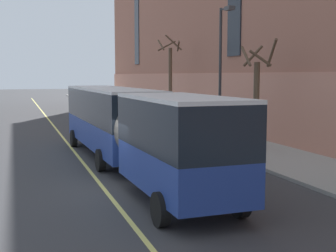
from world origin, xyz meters
TOP-DOWN VIEW (x-y plane):
  - ground_plane at (0.00, 0.00)m, footprint 260.00×260.00m
  - sidewalk at (8.62, 3.00)m, footprint 4.64×160.00m
  - city_bus at (0.68, 3.56)m, footprint 3.34×18.99m
  - parked_car_darkgray_0 at (5.12, 13.31)m, footprint 2.06×4.84m
  - parked_car_white_1 at (5.22, 31.62)m, footprint 2.02×4.41m
  - parked_car_silver_3 at (5.00, 4.96)m, footprint 1.98×4.77m
  - street_tree_mid_block at (8.61, 6.19)m, footprint 1.87×1.83m
  - street_tree_far_uptown at (8.58, 21.11)m, footprint 1.81×1.81m
  - street_lamp at (6.90, 7.11)m, footprint 0.36×1.48m
  - lane_centerline at (-1.02, 3.00)m, footprint 0.16×140.00m

SIDE VIEW (x-z plane):
  - ground_plane at x=0.00m, z-range 0.00..0.00m
  - lane_centerline at x=-1.02m, z-range 0.00..0.01m
  - sidewalk at x=8.62m, z-range 0.00..0.15m
  - parked_car_white_1 at x=5.22m, z-range 0.00..1.56m
  - parked_car_silver_3 at x=5.00m, z-range 0.00..1.56m
  - parked_car_darkgray_0 at x=5.12m, z-range 0.00..1.56m
  - city_bus at x=0.68m, z-range 0.29..3.87m
  - street_tree_mid_block at x=8.61m, z-range 0.14..6.17m
  - street_tree_far_uptown at x=8.58m, z-range 0.26..7.66m
  - street_lamp at x=6.90m, z-range 0.95..8.71m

